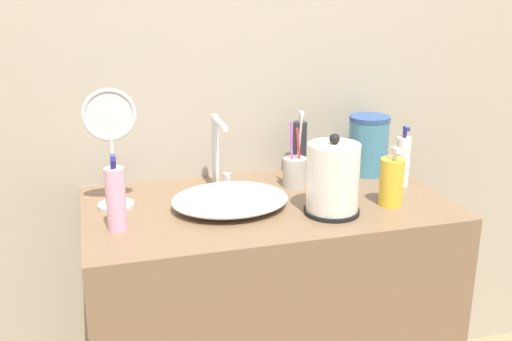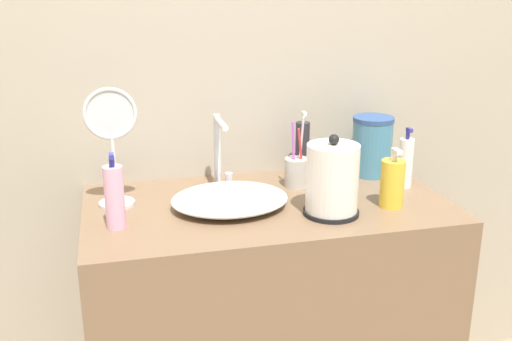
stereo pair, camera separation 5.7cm
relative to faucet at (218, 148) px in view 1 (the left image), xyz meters
name	(u,v)px [view 1 (the left image)]	position (x,y,z in m)	size (l,w,h in m)	color
wall_back	(240,27)	(0.11, 0.15, 0.34)	(6.00, 0.04, 2.60)	#ADA38E
vanity_counter	(267,326)	(0.11, -0.16, -0.54)	(1.04, 0.57, 0.83)	brown
sink_basin	(230,199)	(0.00, -0.17, -0.10)	(0.33, 0.27, 0.05)	white
faucet	(218,148)	(0.00, 0.00, 0.00)	(0.06, 0.15, 0.23)	silver
electric_kettle	(333,181)	(0.26, -0.28, -0.04)	(0.15, 0.15, 0.23)	black
toothbrush_cup	(295,171)	(0.23, -0.04, -0.08)	(0.07, 0.07, 0.22)	#B7B2A8
lotion_bottle	(403,161)	(0.56, -0.13, -0.05)	(0.04, 0.04, 0.19)	white
shampoo_bottle	(299,149)	(0.28, 0.04, -0.04)	(0.05, 0.05, 0.22)	#28282D
mouthwash_bottle	(116,199)	(-0.32, -0.24, -0.04)	(0.05, 0.05, 0.20)	#EAA8C6
hand_cream_bottle	(391,181)	(0.44, -0.27, -0.06)	(0.07, 0.07, 0.17)	gold
vanity_mirror	(111,140)	(-0.32, -0.07, 0.07)	(0.15, 0.10, 0.34)	silver
water_pitcher	(368,145)	(0.51, 0.01, -0.03)	(0.13, 0.13, 0.19)	teal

